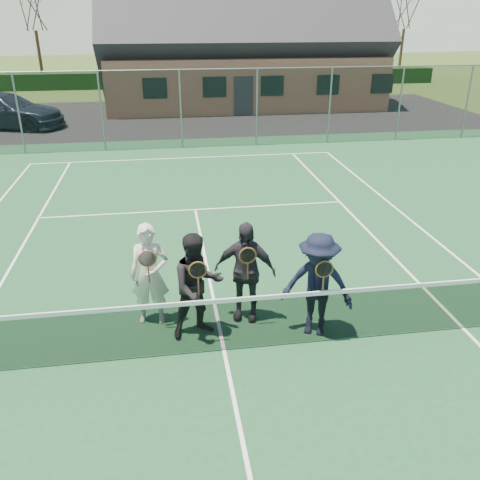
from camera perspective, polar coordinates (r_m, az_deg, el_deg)
The scene contains 17 objects.
ground at distance 27.11m, azimuth -7.15°, elevation 13.45°, with size 220.00×220.00×0.00m, color #314A1A.
court_surface at distance 8.31m, azimuth -1.83°, elevation -12.28°, with size 30.00×30.00×0.02m, color #1C4C2B.
tarmac_carpark at distance 27.29m, azimuth -15.78°, elevation 12.83°, with size 40.00×12.00×0.01m, color black.
hedge_row at distance 38.90m, azimuth -7.89°, elevation 17.44°, with size 40.00×1.20×1.10m, color black.
hill_east at distance 115.95m, azimuth 21.97°, elevation 23.59°, with size 90.00×90.00×14.00m, color slate.
car_c at distance 26.72m, azimuth -24.91°, elevation 13.04°, with size 2.22×5.46×1.58m, color black.
court_markings at distance 8.30m, azimuth -1.83°, elevation -12.20°, with size 11.03×23.83×0.01m.
tennis_net at distance 8.01m, azimuth -1.88°, elevation -9.24°, with size 11.68×0.08×1.10m.
perimeter_fence at distance 20.45m, azimuth -6.66°, elevation 14.36°, with size 30.07×0.07×3.02m.
clubhouse at distance 31.03m, azimuth 0.14°, elevation 22.37°, with size 15.60×8.20×7.70m.
tree_c at distance 39.75m, azimuth -5.22°, elevation 25.27°, with size 3.20×3.20×7.77m.
tree_d at distance 41.66m, azimuth 10.09°, elevation 24.97°, with size 3.20×3.20×7.77m.
tree_e at distance 43.87m, azimuth 18.27°, elevation 24.16°, with size 3.20×3.20×7.77m.
player_a at distance 8.69m, azimuth -10.11°, elevation -3.84°, with size 0.71×0.54×1.80m.
player_b at distance 8.24m, azimuth -4.80°, elevation -5.16°, with size 1.01×0.87×1.80m.
player_c at distance 8.66m, azimuth 0.56°, elevation -3.53°, with size 1.14×0.75×1.80m.
player_d at distance 8.33m, azimuth 8.69°, elevation -5.03°, with size 1.33×1.08×1.80m.
Camera 1 is at (-0.75, -6.65, 4.94)m, focal length 38.00 mm.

